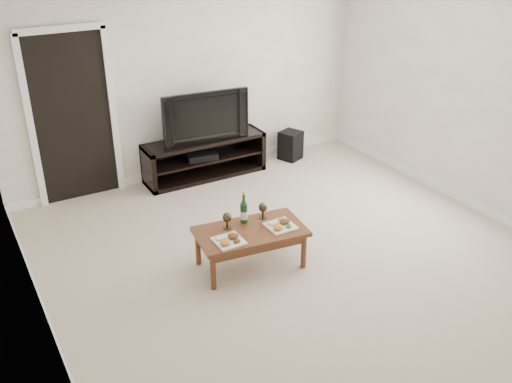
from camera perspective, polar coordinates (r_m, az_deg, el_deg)
The scene contains 13 objects.
floor at distance 5.93m, azimuth 4.93°, elevation -7.33°, with size 5.50×5.50×0.00m, color beige.
back_wall at distance 7.63m, azimuth -6.71°, elevation 11.11°, with size 5.00×0.04×2.60m, color white.
doorway at distance 7.24m, azimuth -17.84°, elevation 6.90°, with size 0.90×0.02×2.05m, color black.
media_console at distance 7.75m, azimuth -5.14°, elevation 3.39°, with size 1.66×0.45×0.55m, color black.
television at distance 7.53m, azimuth -5.32°, elevation 7.66°, with size 1.16×0.15×0.67m, color black.
av_receiver at distance 7.70m, azimuth -5.49°, elevation 3.62°, with size 0.40×0.30×0.08m, color black.
subwoofer at distance 8.33m, azimuth 3.46°, elevation 4.64°, with size 0.28×0.28×0.42m, color black.
coffee_table at distance 5.79m, azimuth -0.54°, elevation -5.66°, with size 1.08×0.59×0.42m, color #582E18.
plate_left at distance 5.47m, azimuth -2.73°, elevation -4.75°, with size 0.27×0.27×0.07m, color white.
plate_right at distance 5.72m, azimuth 2.48°, elevation -3.26°, with size 0.27×0.27×0.07m, color white.
wine_bottle at distance 5.73m, azimuth -1.23°, elevation -1.57°, with size 0.07×0.07×0.35m, color #0F3817.
goblet_left at distance 5.68m, azimuth -2.91°, elevation -2.91°, with size 0.09×0.09×0.17m, color #342B1C, non-canonical shape.
goblet_right at distance 5.86m, azimuth 0.69°, elevation -1.90°, with size 0.09×0.09×0.17m, color #342B1C, non-canonical shape.
Camera 1 is at (-2.89, -4.01, 3.27)m, focal length 40.00 mm.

